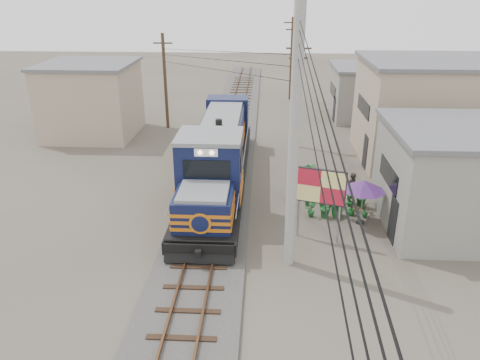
# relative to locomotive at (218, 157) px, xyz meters

# --- Properties ---
(ground) EXTENTS (120.00, 120.00, 0.00)m
(ground) POSITION_rel_locomotive_xyz_m (0.00, -6.93, -1.73)
(ground) COLOR #473F35
(ground) RESTS_ON ground
(ballast) EXTENTS (3.60, 70.00, 0.16)m
(ballast) POSITION_rel_locomotive_xyz_m (0.00, 3.07, -1.65)
(ballast) COLOR #595651
(ballast) RESTS_ON ground
(track) EXTENTS (1.15, 70.00, 0.12)m
(track) POSITION_rel_locomotive_xyz_m (0.00, 3.07, -1.47)
(track) COLOR #51331E
(track) RESTS_ON ground
(locomotive) EXTENTS (2.94, 16.00, 3.96)m
(locomotive) POSITION_rel_locomotive_xyz_m (0.00, 0.00, 0.00)
(locomotive) COLOR black
(locomotive) RESTS_ON ground
(utility_pole_main) EXTENTS (0.40, 0.40, 10.00)m
(utility_pole_main) POSITION_rel_locomotive_xyz_m (3.50, -7.43, 3.27)
(utility_pole_main) COLOR #9E9B93
(utility_pole_main) RESTS_ON ground
(wooden_pole_mid) EXTENTS (1.60, 0.24, 7.00)m
(wooden_pole_mid) POSITION_rel_locomotive_xyz_m (4.50, 7.07, 1.95)
(wooden_pole_mid) COLOR #4C3826
(wooden_pole_mid) RESTS_ON ground
(wooden_pole_far) EXTENTS (1.60, 0.24, 7.50)m
(wooden_pole_far) POSITION_rel_locomotive_xyz_m (4.80, 21.07, 2.20)
(wooden_pole_far) COLOR #4C3826
(wooden_pole_far) RESTS_ON ground
(wooden_pole_left) EXTENTS (1.60, 0.24, 7.00)m
(wooden_pole_left) POSITION_rel_locomotive_xyz_m (-5.00, 11.07, 1.95)
(wooden_pole_left) COLOR #4C3826
(wooden_pole_left) RESTS_ON ground
(power_lines) EXTENTS (9.65, 19.00, 3.30)m
(power_lines) POSITION_rel_locomotive_xyz_m (-0.14, 1.56, 5.83)
(power_lines) COLOR black
(power_lines) RESTS_ON ground
(shophouse_front) EXTENTS (7.35, 6.30, 4.70)m
(shophouse_front) POSITION_rel_locomotive_xyz_m (11.50, -3.93, 0.63)
(shophouse_front) COLOR gray
(shophouse_front) RESTS_ON ground
(shophouse_mid) EXTENTS (8.40, 7.35, 6.20)m
(shophouse_mid) POSITION_rel_locomotive_xyz_m (12.50, 5.07, 1.38)
(shophouse_mid) COLOR tan
(shophouse_mid) RESTS_ON ground
(shophouse_back) EXTENTS (6.30, 6.30, 4.20)m
(shophouse_back) POSITION_rel_locomotive_xyz_m (11.00, 15.07, 0.38)
(shophouse_back) COLOR gray
(shophouse_back) RESTS_ON ground
(shophouse_left) EXTENTS (6.30, 6.30, 5.20)m
(shophouse_left) POSITION_rel_locomotive_xyz_m (-10.00, 9.07, 0.88)
(shophouse_left) COLOR tan
(shophouse_left) RESTS_ON ground
(billboard) EXTENTS (2.06, 0.73, 3.28)m
(billboard) POSITION_rel_locomotive_xyz_m (4.82, -5.50, 0.68)
(billboard) COLOR #99999E
(billboard) RESTS_ON ground
(market_umbrella) EXTENTS (2.54, 2.54, 2.15)m
(market_umbrella) POSITION_rel_locomotive_xyz_m (6.97, -3.91, 0.16)
(market_umbrella) COLOR black
(market_umbrella) RESTS_ON ground
(vendor) EXTENTS (0.74, 0.69, 1.69)m
(vendor) POSITION_rel_locomotive_xyz_m (6.82, -1.86, -0.89)
(vendor) COLOR black
(vendor) RESTS_ON ground
(plant_nursery) EXTENTS (3.41, 3.29, 1.14)m
(plant_nursery) POSITION_rel_locomotive_xyz_m (5.87, -2.47, -1.25)
(plant_nursery) COLOR #1B5F25
(plant_nursery) RESTS_ON ground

